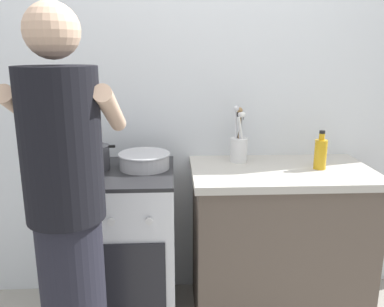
% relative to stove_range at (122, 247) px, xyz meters
% --- Properties ---
extents(back_wall, '(3.20, 0.10, 2.50)m').
position_rel_stove_range_xyz_m(back_wall, '(0.55, 0.35, 0.80)').
color(back_wall, silver).
rests_on(back_wall, ground).
extents(countertop, '(1.00, 0.60, 0.90)m').
position_rel_stove_range_xyz_m(countertop, '(0.90, 0.00, 0.00)').
color(countertop, brown).
rests_on(countertop, ground).
extents(stove_range, '(0.60, 0.62, 0.90)m').
position_rel_stove_range_xyz_m(stove_range, '(0.00, 0.00, 0.00)').
color(stove_range, silver).
rests_on(stove_range, ground).
extents(pot, '(0.25, 0.18, 0.13)m').
position_rel_stove_range_xyz_m(pot, '(-0.14, 0.04, 0.52)').
color(pot, '#38383D').
rests_on(pot, stove_range).
extents(mixing_bowl, '(0.29, 0.29, 0.09)m').
position_rel_stove_range_xyz_m(mixing_bowl, '(0.14, 0.05, 0.50)').
color(mixing_bowl, '#B7B7BC').
rests_on(mixing_bowl, stove_range).
extents(utensil_crock, '(0.10, 0.10, 0.33)m').
position_rel_stove_range_xyz_m(utensil_crock, '(0.68, 0.16, 0.55)').
color(utensil_crock, silver).
rests_on(utensil_crock, countertop).
extents(oil_bottle, '(0.07, 0.07, 0.21)m').
position_rel_stove_range_xyz_m(oil_bottle, '(1.11, -0.01, 0.54)').
color(oil_bottle, gold).
rests_on(oil_bottle, countertop).
extents(person, '(0.41, 0.50, 1.70)m').
position_rel_stove_range_xyz_m(person, '(-0.12, -0.61, 0.41)').
color(person, black).
rests_on(person, ground).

